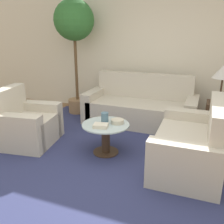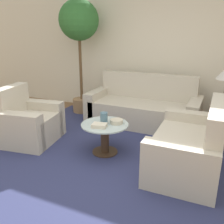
% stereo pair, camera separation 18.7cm
% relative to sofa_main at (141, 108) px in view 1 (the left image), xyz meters
% --- Properties ---
extents(ground_plane, '(14.00, 14.00, 0.00)m').
position_rel_sofa_main_xyz_m(ground_plane, '(-0.03, -2.05, -0.29)').
color(ground_plane, brown).
extents(wall_back, '(10.00, 0.06, 2.60)m').
position_rel_sofa_main_xyz_m(wall_back, '(-0.03, 0.66, 1.01)').
color(wall_back, beige).
rests_on(wall_back, ground_plane).
extents(rug, '(3.51, 3.62, 0.01)m').
position_rel_sofa_main_xyz_m(rug, '(-0.14, -1.39, -0.29)').
color(rug, navy).
rests_on(rug, ground_plane).
extents(sofa_main, '(2.06, 0.85, 0.92)m').
position_rel_sofa_main_xyz_m(sofa_main, '(0.00, 0.00, 0.00)').
color(sofa_main, beige).
rests_on(sofa_main, ground_plane).
extents(armchair, '(0.90, 0.98, 0.88)m').
position_rel_sofa_main_xyz_m(armchair, '(-1.46, -1.52, -0.00)').
color(armchair, beige).
rests_on(armchair, ground_plane).
extents(loveseat, '(0.82, 1.39, 0.90)m').
position_rel_sofa_main_xyz_m(loveseat, '(1.06, -1.34, -0.00)').
color(loveseat, beige).
rests_on(loveseat, ground_plane).
extents(coffee_table, '(0.68, 0.68, 0.45)m').
position_rel_sofa_main_xyz_m(coffee_table, '(-0.14, -1.39, -0.00)').
color(coffee_table, '#422D1E').
rests_on(coffee_table, ground_plane).
extents(side_table, '(0.40, 0.40, 0.54)m').
position_rel_sofa_main_xyz_m(side_table, '(1.36, -0.02, -0.02)').
color(side_table, '#422D1E').
rests_on(side_table, ground_plane).
extents(table_lamp, '(0.34, 0.34, 0.64)m').
position_rel_sofa_main_xyz_m(table_lamp, '(1.36, -0.02, 0.76)').
color(table_lamp, '#422D1E').
rests_on(table_lamp, side_table).
extents(potted_plant, '(0.79, 0.79, 2.29)m').
position_rel_sofa_main_xyz_m(potted_plant, '(-1.44, 0.13, 1.45)').
color(potted_plant, '#93704C').
rests_on(potted_plant, ground_plane).
extents(vase, '(0.10, 0.10, 0.17)m').
position_rel_sofa_main_xyz_m(vase, '(-0.15, -1.40, 0.24)').
color(vase, slate).
rests_on(vase, coffee_table).
extents(bowl, '(0.19, 0.19, 0.06)m').
position_rel_sofa_main_xyz_m(bowl, '(0.00, -1.31, 0.19)').
color(bowl, beige).
rests_on(bowl, coffee_table).
extents(book_stack, '(0.22, 0.18, 0.05)m').
position_rel_sofa_main_xyz_m(book_stack, '(-0.16, -1.54, 0.18)').
color(book_stack, beige).
rests_on(book_stack, coffee_table).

